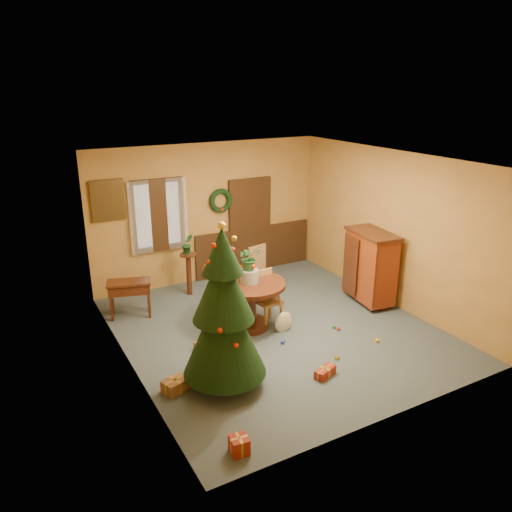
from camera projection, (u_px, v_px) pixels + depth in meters
room_envelope at (219, 228)px, 10.57m from camera, size 5.50×5.50×5.50m
dining_table at (249, 296)px, 8.49m from camera, size 1.23×1.23×0.85m
urn at (249, 276)px, 8.36m from camera, size 0.31×0.31×0.23m
centerpiece_plant at (249, 258)px, 8.26m from camera, size 0.38×0.33×0.42m
chair_near at (266, 296)px, 8.69m from camera, size 0.45×0.45×0.96m
chair_far at (254, 266)px, 10.08m from camera, size 0.50×0.50×0.98m
guitar at (284, 310)px, 8.43m from camera, size 0.39×0.55×0.78m
plant_stand at (189, 269)px, 9.86m from camera, size 0.33×0.33×0.86m
stand_plant at (188, 244)px, 9.68m from camera, size 0.23×0.19×0.41m
christmas_tree at (224, 312)px, 6.67m from camera, size 1.16×1.16×2.39m
writing_desk at (129, 290)px, 8.93m from camera, size 0.85×0.59×0.68m
sideboard at (370, 265)px, 9.43m from camera, size 0.72×1.17×1.41m
gift_a at (175, 385)px, 6.87m from camera, size 0.39×0.34×0.18m
gift_b at (239, 445)px, 5.72m from camera, size 0.23×0.23×0.21m
gift_c at (203, 345)px, 7.96m from camera, size 0.29×0.25×0.14m
gift_d at (325, 372)px, 7.23m from camera, size 0.39×0.26×0.13m
toy_a at (283, 342)px, 8.13m from camera, size 0.09×0.09×0.05m
toy_b at (334, 327)px, 8.63m from camera, size 0.06×0.06×0.06m
toy_c at (377, 341)px, 8.18m from camera, size 0.07×0.09×0.05m
toy_d at (338, 329)px, 8.57m from camera, size 0.06×0.06×0.06m
toy_e at (337, 358)px, 7.68m from camera, size 0.09×0.08×0.05m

